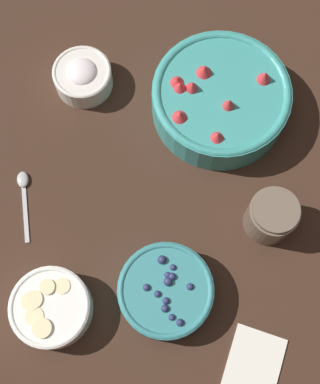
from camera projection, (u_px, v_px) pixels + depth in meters
ground_plane at (156, 206)px, 1.00m from camera, size 4.00×4.00×0.00m
bowl_strawberries at (222, 98)px, 1.02m from camera, size 0.26×0.26×0.10m
bowl_blueberries at (167, 291)px, 0.92m from camera, size 0.17×0.17×0.06m
bowl_bananas at (53, 308)px, 0.91m from camera, size 0.14×0.14×0.06m
bowl_cream at (84, 76)px, 1.05m from camera, size 0.11×0.11×0.06m
jar_chocolate at (273, 217)px, 0.95m from camera, size 0.09×0.09×0.09m
napkin at (255, 369)px, 0.91m from camera, size 0.15×0.13×0.01m
spoon at (25, 193)px, 1.00m from camera, size 0.14×0.03×0.01m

